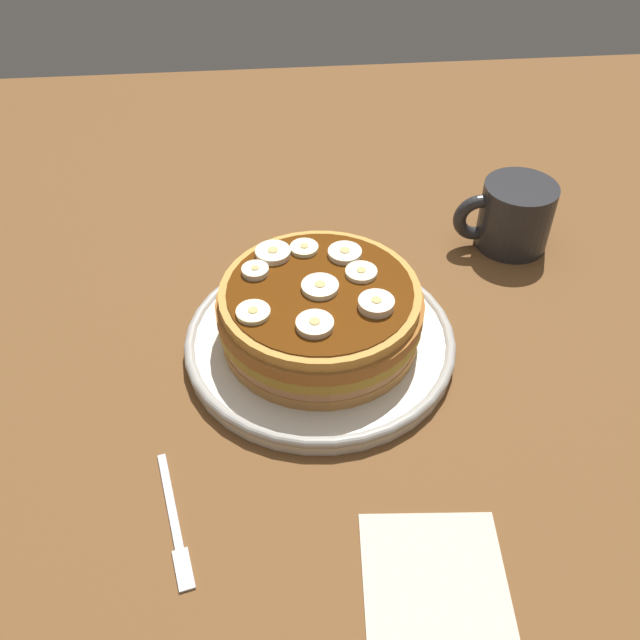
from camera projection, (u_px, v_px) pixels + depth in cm
name	position (u px, v px, depth cm)	size (l,w,h in cm)	color
ground_plane	(320.00, 358.00, 72.11)	(140.00, 140.00, 3.00)	brown
plate	(320.00, 340.00, 70.37)	(27.45, 27.45, 1.95)	silver
pancake_stack	(320.00, 314.00, 67.73)	(20.35, 20.64, 6.33)	#BC7F41
banana_slice_0	(318.00, 286.00, 65.70)	(3.59, 3.59, 0.79)	#F7EDC6
banana_slice_1	(376.00, 304.00, 63.53)	(3.38, 3.38, 1.08)	#F3E3C4
banana_slice_2	(304.00, 248.00, 70.06)	(2.89, 2.89, 0.69)	#F7F3C0
banana_slice_3	(345.00, 253.00, 69.37)	(3.42, 3.42, 0.80)	#EDE5C4
banana_slice_4	(315.00, 325.00, 61.67)	(3.45, 3.45, 0.87)	#F6E5BB
banana_slice_5	(273.00, 253.00, 69.34)	(3.60, 3.60, 0.86)	#F3E1BF
banana_slice_6	(361.00, 273.00, 67.21)	(3.13, 3.13, 0.69)	#F4E3C0
banana_slice_7	(255.00, 271.00, 67.27)	(2.67, 2.67, 0.85)	#F1EAC6
banana_slice_8	(253.00, 313.00, 62.95)	(3.17, 3.17, 0.70)	#FAF3B7
coffee_mug	(513.00, 215.00, 81.40)	(11.79, 8.55, 8.05)	#262628
napkin	(434.00, 577.00, 52.81)	(11.00, 11.00, 0.30)	beige
fork	(175.00, 525.00, 55.90)	(3.83, 12.90, 0.50)	silver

